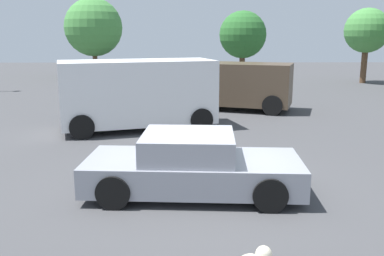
# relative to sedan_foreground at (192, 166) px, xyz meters

# --- Properties ---
(ground_plane) EXTENTS (80.00, 80.00, 0.00)m
(ground_plane) POSITION_rel_sedan_foreground_xyz_m (0.13, 0.09, -0.57)
(ground_plane) COLOR #424244
(sedan_foreground) EXTENTS (4.33, 2.11, 1.23)m
(sedan_foreground) POSITION_rel_sedan_foreground_xyz_m (0.00, 0.00, 0.00)
(sedan_foreground) COLOR gray
(sedan_foreground) RESTS_ON ground_plane
(van_white) EXTENTS (5.38, 3.37, 2.29)m
(van_white) POSITION_rel_sedan_foreground_xyz_m (-1.74, 6.00, 0.66)
(van_white) COLOR white
(van_white) RESTS_ON ground_plane
(suv_dark) EXTENTS (5.24, 3.35, 1.96)m
(suv_dark) POSITION_rel_sedan_foreground_xyz_m (1.79, 9.74, 0.50)
(suv_dark) COLOR #4C3D2D
(suv_dark) RESTS_ON ground_plane
(pedestrian) EXTENTS (0.27, 0.57, 1.73)m
(pedestrian) POSITION_rel_sedan_foreground_xyz_m (-4.57, 8.25, 0.46)
(pedestrian) COLOR navy
(pedestrian) RESTS_ON ground_plane
(tree_back_left) EXTENTS (4.28, 4.28, 5.76)m
(tree_back_left) POSITION_rel_sedan_foreground_xyz_m (-7.04, 24.44, 3.04)
(tree_back_left) COLOR brown
(tree_back_left) RESTS_ON ground_plane
(tree_back_center) EXTENTS (2.61, 2.61, 4.40)m
(tree_back_center) POSITION_rel_sedan_foreground_xyz_m (3.01, 16.01, 2.51)
(tree_back_center) COLOR brown
(tree_back_center) RESTS_ON ground_plane
(tree_back_right) EXTENTS (2.83, 2.83, 4.77)m
(tree_back_right) POSITION_rel_sedan_foreground_xyz_m (11.41, 19.58, 2.75)
(tree_back_right) COLOR brown
(tree_back_right) RESTS_ON ground_plane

